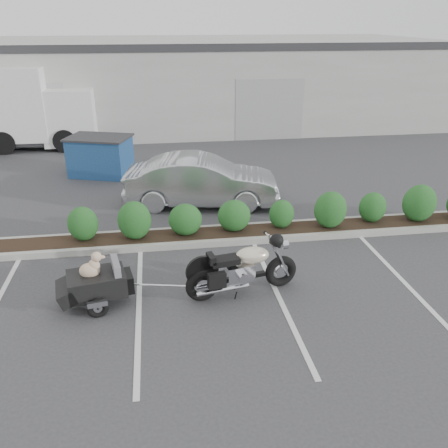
{
  "coord_description": "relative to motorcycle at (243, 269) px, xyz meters",
  "views": [
    {
      "loc": [
        -1.02,
        -8.28,
        5.03
      ],
      "look_at": [
        0.41,
        1.34,
        0.75
      ],
      "focal_mm": 38.0,
      "sensor_mm": 36.0,
      "label": 1
    }
  ],
  "objects": [
    {
      "name": "delivery_truck",
      "position": [
        -7.23,
        12.66,
        1.02
      ],
      "size": [
        7.1,
        2.59,
        3.23
      ],
      "rotation": [
        0.0,
        0.0,
        -0.02
      ],
      "color": "silver",
      "rests_on": "ground"
    },
    {
      "name": "pet_trailer",
      "position": [
        -2.79,
        0.02,
        -0.07
      ],
      "size": [
        1.87,
        1.07,
        1.1
      ],
      "rotation": [
        0.0,
        0.0,
        0.19
      ],
      "color": "black",
      "rests_on": "ground"
    },
    {
      "name": "motorcycle",
      "position": [
        0.0,
        0.0,
        0.0
      ],
      "size": [
        2.3,
        0.94,
        1.33
      ],
      "rotation": [
        0.0,
        0.0,
        0.19
      ],
      "color": "black",
      "rests_on": "ground"
    },
    {
      "name": "dumpster",
      "position": [
        -3.4,
        8.23,
        0.15
      ],
      "size": [
        2.36,
        1.96,
        1.33
      ],
      "rotation": [
        0.0,
        0.0,
        -0.32
      ],
      "color": "navy",
      "rests_on": "ground"
    },
    {
      "name": "ground",
      "position": [
        -0.52,
        0.38,
        -0.53
      ],
      "size": [
        90.0,
        90.0,
        0.0
      ],
      "primitive_type": "plane",
      "color": "#38383A",
      "rests_on": "ground"
    },
    {
      "name": "planter_kerb",
      "position": [
        0.48,
        2.58,
        -0.46
      ],
      "size": [
        12.0,
        1.0,
        0.15
      ],
      "primitive_type": "cube",
      "color": "#9E9E93",
      "rests_on": "ground"
    },
    {
      "name": "building",
      "position": [
        -0.52,
        17.38,
        1.47
      ],
      "size": [
        26.0,
        10.0,
        4.0
      ],
      "primitive_type": "cube",
      "color": "#9EA099",
      "rests_on": "ground"
    },
    {
      "name": "sedan",
      "position": [
        -0.28,
        4.91,
        0.18
      ],
      "size": [
        4.52,
        2.14,
        1.43
      ],
      "primitive_type": "imported",
      "rotation": [
        0.0,
        0.0,
        1.42
      ],
      "color": "#B3B4BB",
      "rests_on": "ground"
    }
  ]
}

